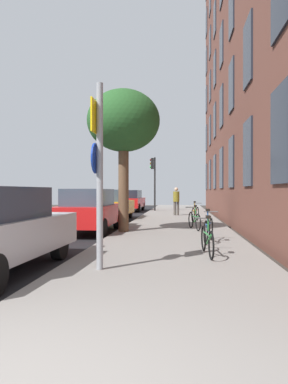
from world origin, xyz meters
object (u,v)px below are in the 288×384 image
at_px(traffic_light, 153,174).
at_px(car_2, 111,205).
at_px(bicycle_2, 194,220).
at_px(pedestrian_0, 176,199).
at_px(bicycle_0, 207,240).
at_px(sign_post, 98,165).
at_px(bicycle_1, 208,229).
at_px(bicycle_3, 195,213).
at_px(car_1, 90,210).
at_px(tree_near, 124,123).
at_px(car_3, 130,200).

xyz_separation_m(traffic_light, car_2, (-1.68, -7.30, -1.95)).
relative_size(bicycle_2, pedestrian_0, 0.97).
height_order(traffic_light, bicycle_0, traffic_light).
distance_m(sign_post, car_2, 12.10).
bearing_deg(bicycle_0, bicycle_1, 84.71).
xyz_separation_m(bicycle_3, car_2, (-4.37, 1.48, 0.35)).
bearing_deg(bicycle_1, bicycle_2, 94.93).
distance_m(traffic_light, bicycle_0, 17.86).
distance_m(sign_post, pedestrian_0, 14.54).
height_order(sign_post, bicycle_0, sign_post).
height_order(traffic_light, car_1, traffic_light).
distance_m(bicycle_1, pedestrian_0, 10.86).
xyz_separation_m(traffic_light, bicycle_1, (2.79, -15.48, -2.31)).
xyz_separation_m(traffic_light, tree_near, (-0.02, -13.19, 1.19)).
distance_m(bicycle_0, bicycle_3, 8.73).
bearing_deg(car_1, pedestrian_0, 69.28).
xyz_separation_m(bicycle_1, bicycle_3, (-0.09, 6.69, 0.01)).
bearing_deg(sign_post, bicycle_0, 38.10).
bearing_deg(car_1, traffic_light, 84.00).
distance_m(car_2, car_3, 8.23).
height_order(bicycle_2, pedestrian_0, pedestrian_0).
relative_size(bicycle_1, car_3, 0.35).
xyz_separation_m(tree_near, car_1, (-1.33, 0.35, -3.15)).
relative_size(bicycle_3, car_2, 0.36).
bearing_deg(sign_post, bicycle_3, 78.16).
bearing_deg(pedestrian_0, car_2, -142.53).
distance_m(pedestrian_0, car_3, 6.67).
distance_m(bicycle_0, car_3, 18.97).
height_order(car_1, car_2, same).
relative_size(bicycle_3, car_1, 0.39).
bearing_deg(car_1, car_2, 93.45).
height_order(bicycle_0, car_3, car_3).
bearing_deg(car_3, traffic_light, -26.15).
relative_size(traffic_light, pedestrian_0, 2.37).
relative_size(bicycle_0, bicycle_1, 1.07).
bearing_deg(car_2, bicycle_0, -67.26).
xyz_separation_m(bicycle_1, car_1, (-4.13, 2.64, 0.36)).
xyz_separation_m(pedestrian_0, car_3, (-3.61, 5.60, -0.22)).
distance_m(sign_post, tree_near, 6.29).
relative_size(tree_near, car_3, 1.11).
distance_m(sign_post, traffic_light, 19.16).
xyz_separation_m(car_1, car_2, (-0.33, 5.53, 0.00)).
bearing_deg(car_1, bicycle_2, 7.65).
distance_m(pedestrian_0, car_1, 8.72).
xyz_separation_m(sign_post, car_3, (-2.40, 20.06, -1.19)).
height_order(car_1, car_3, same).
bearing_deg(car_2, tree_near, -74.21).
relative_size(tree_near, car_2, 1.12).
bearing_deg(traffic_light, car_1, -96.00).
relative_size(sign_post, car_3, 0.75).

